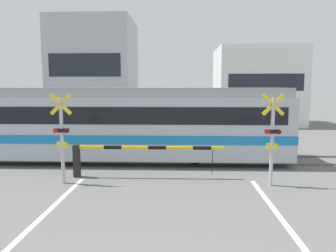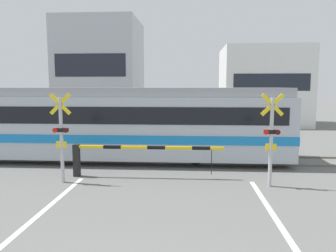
# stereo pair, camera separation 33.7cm
# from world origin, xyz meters

# --- Properties ---
(rail_track_near) EXTENTS (50.00, 0.10, 0.08)m
(rail_track_near) POSITION_xyz_m (0.00, 9.89, 0.04)
(rail_track_near) COLOR #6B6051
(rail_track_near) RESTS_ON ground_plane
(rail_track_far) EXTENTS (50.00, 0.10, 0.08)m
(rail_track_far) POSITION_xyz_m (0.00, 11.33, 0.04)
(rail_track_far) COLOR #6B6051
(rail_track_far) RESTS_ON ground_plane
(commuter_train) EXTENTS (19.35, 2.93, 2.97)m
(commuter_train) POSITION_xyz_m (-4.97, 10.61, 1.59)
(commuter_train) COLOR #ADB7C1
(commuter_train) RESTS_ON ground_plane
(crossing_barrier_near) EXTENTS (5.00, 0.20, 1.09)m
(crossing_barrier_near) POSITION_xyz_m (-1.54, 7.94, 0.81)
(crossing_barrier_near) COLOR black
(crossing_barrier_near) RESTS_ON ground_plane
(crossing_barrier_far) EXTENTS (5.00, 0.20, 1.09)m
(crossing_barrier_far) POSITION_xyz_m (1.54, 13.46, 0.81)
(crossing_barrier_far) COLOR black
(crossing_barrier_far) RESTS_ON ground_plane
(crossing_signal_left) EXTENTS (0.68, 0.15, 2.82)m
(crossing_signal_left) POSITION_xyz_m (-3.21, 7.21, 1.55)
(crossing_signal_left) COLOR #B2B2B7
(crossing_signal_left) RESTS_ON ground_plane
(crossing_signal_right) EXTENTS (0.68, 0.15, 2.82)m
(crossing_signal_right) POSITION_xyz_m (3.21, 7.21, 1.55)
(crossing_signal_right) COLOR #B2B2B7
(crossing_signal_right) RESTS_ON ground_plane
(pedestrian) EXTENTS (0.38, 0.22, 1.67)m
(pedestrian) POSITION_xyz_m (0.33, 16.18, 0.96)
(pedestrian) COLOR #33384C
(pedestrian) RESTS_ON ground_plane
(building_left_of_street) EXTENTS (6.26, 5.96, 8.30)m
(building_left_of_street) POSITION_xyz_m (-6.49, 24.07, 4.15)
(building_left_of_street) COLOR #B2B7BC
(building_left_of_street) RESTS_ON ground_plane
(building_right_of_street) EXTENTS (6.36, 5.96, 6.04)m
(building_right_of_street) POSITION_xyz_m (6.54, 24.07, 3.02)
(building_right_of_street) COLOR white
(building_right_of_street) RESTS_ON ground_plane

